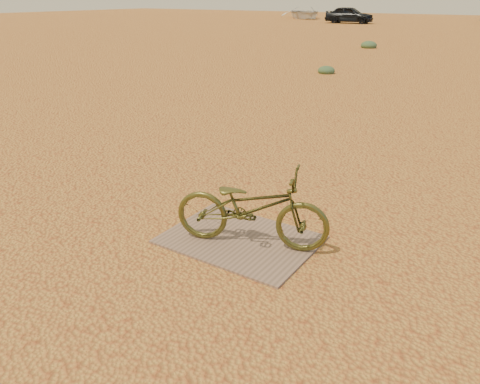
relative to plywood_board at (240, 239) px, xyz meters
The scene contains 7 objects.
ground 0.61m from the plywood_board, 39.39° to the left, with size 120.00×120.00×0.00m, color gold.
plywood_board is the anchor object (origin of this frame).
bicycle 0.42m from the plywood_board, 10.90° to the right, with size 0.51×1.47×0.77m, color #48481C.
car 38.72m from the plywood_board, 109.52° to the left, with size 1.58×3.94×1.34m, color black.
boat_near_left 46.09m from the plywood_board, 115.20° to the left, with size 3.90×5.46×1.13m, color silver.
kale_a 10.96m from the plywood_board, 109.14° to the left, with size 0.52×0.52×0.29m, color #44613F.
kale_c 18.96m from the plywood_board, 105.22° to the left, with size 0.72×0.72×0.39m, color #44613F.
Camera 1 is at (1.76, -3.79, 2.25)m, focal length 35.00 mm.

